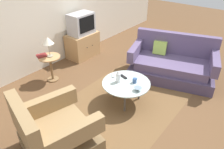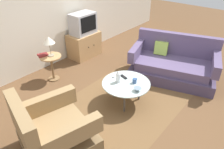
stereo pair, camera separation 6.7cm
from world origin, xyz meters
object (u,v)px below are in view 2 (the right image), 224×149
object	(u,v)px
television	(83,23)
book	(43,55)
vase	(118,77)
coffee_table	(126,84)
armchair	(54,133)
tv_remote_silver	(114,75)
tv_stand	(84,45)
table_lamp	(49,41)
bowl	(138,89)
mug	(135,81)
tv_remote_dark	(124,77)
side_table	(51,63)
couch	(173,65)

from	to	relation	value
television	book	bearing A→B (deg)	-172.63
vase	coffee_table	bearing A→B (deg)	-64.11
armchair	tv_remote_silver	xyz separation A→B (m)	(1.54, 0.20, 0.12)
tv_stand	tv_remote_silver	distance (m)	1.87
table_lamp	vase	xyz separation A→B (m)	(0.28, -1.55, -0.35)
bowl	book	xyz separation A→B (m)	(-0.39, 2.10, 0.12)
mug	bowl	distance (m)	0.24
table_lamp	book	xyz separation A→B (m)	(-0.11, 0.14, -0.32)
mug	tv_remote_dark	xyz separation A→B (m)	(0.02, 0.26, -0.03)
tv_remote_dark	television	bearing A→B (deg)	174.75
vase	bowl	distance (m)	0.43
coffee_table	side_table	bearing A→B (deg)	102.39
table_lamp	tv_remote_dark	xyz separation A→B (m)	(0.47, -1.53, -0.46)
couch	bowl	size ratio (longest dim) A/B	14.50
television	mug	distance (m)	2.27
armchair	tv_remote_dark	world-z (taller)	armchair
table_lamp	mug	world-z (taller)	table_lamp
side_table	vase	world-z (taller)	vase
tv_remote_dark	book	xyz separation A→B (m)	(-0.58, 1.67, 0.14)
coffee_table	tv_stand	size ratio (longest dim) A/B	1.08
table_lamp	mug	distance (m)	1.89
television	vase	bearing A→B (deg)	-116.84
bowl	tv_remote_dark	bearing A→B (deg)	66.22
couch	coffee_table	bearing A→B (deg)	62.11
side_table	tv_remote_dark	xyz separation A→B (m)	(0.49, -1.54, 0.04)
television	tv_remote_dark	xyz separation A→B (m)	(-0.75, -1.84, -0.44)
mug	tv_remote_dark	distance (m)	0.26
coffee_table	bowl	bearing A→B (deg)	-103.73
mug	tv_remote_dark	world-z (taller)	mug
side_table	vase	xyz separation A→B (m)	(0.30, -1.55, 0.14)
mug	bowl	size ratio (longest dim) A/B	0.90
tv_stand	tv_remote_dark	bearing A→B (deg)	-112.13
coffee_table	table_lamp	world-z (taller)	table_lamp
side_table	tv_remote_silver	xyz separation A→B (m)	(0.41, -1.36, 0.04)
mug	armchair	bearing A→B (deg)	171.76
coffee_table	book	distance (m)	1.88
couch	vase	world-z (taller)	couch
tv_remote_dark	mug	bearing A→B (deg)	12.01
armchair	mug	distance (m)	1.63
tv_stand	bowl	world-z (taller)	tv_stand
table_lamp	tv_remote_silver	size ratio (longest dim) A/B	2.68
tv_stand	tv_remote_silver	xyz separation A→B (m)	(-0.83, -1.67, 0.13)
television	table_lamp	bearing A→B (deg)	-165.84
coffee_table	tv_remote_silver	bearing A→B (deg)	83.05
side_table	book	world-z (taller)	book
side_table	bowl	size ratio (longest dim) A/B	4.18
armchair	television	distance (m)	3.07
television	tv_remote_dark	size ratio (longest dim) A/B	3.62
tv_stand	book	xyz separation A→B (m)	(-1.33, -0.18, 0.27)
television	tv_remote_silver	xyz separation A→B (m)	(-0.83, -1.66, -0.44)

